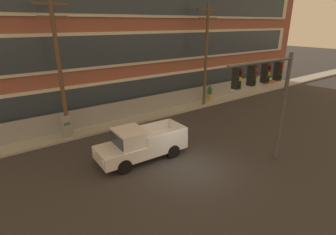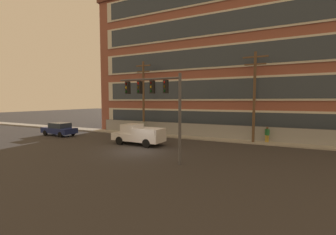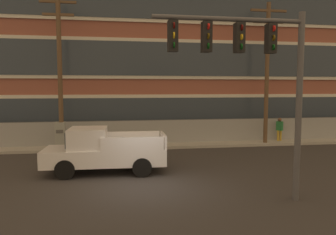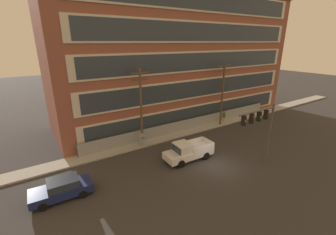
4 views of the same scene
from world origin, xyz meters
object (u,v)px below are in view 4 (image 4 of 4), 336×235
Objects in this scene: pickup_truck_white at (188,151)px; utility_pole_near_corner at (141,106)px; traffic_signal_mast at (261,123)px; utility_pole_midblock at (223,92)px; pedestrian_near_cabinet at (224,116)px; electrical_cabinet at (142,140)px; sedan_navy at (62,188)px.

pickup_truck_white is 6.99m from utility_pole_near_corner.
traffic_signal_mast is 11.31m from utility_pole_midblock.
traffic_signal_mast is 12.85m from pedestrian_near_cabinet.
pickup_truck_white reaches higher than electrical_cabinet.
traffic_signal_mast is at bearing -53.56° from utility_pole_near_corner.
utility_pole_near_corner is at bearing -177.29° from pedestrian_near_cabinet.
electrical_cabinet is (-7.31, 9.83, -3.63)m from traffic_signal_mast.
utility_pole_midblock is at bearing 0.66° from utility_pole_near_corner.
electrical_cabinet reaches higher than pedestrian_near_cabinet.
sedan_navy is 23.67m from pedestrian_near_cabinet.
pedestrian_near_cabinet is at bearing 22.19° from utility_pole_midblock.
pickup_truck_white is at bearing -63.95° from electrical_cabinet.
pickup_truck_white reaches higher than sedan_navy.
pickup_truck_white is at bearing -152.68° from pedestrian_near_cabinet.
utility_pole_near_corner is (-2.49, 5.21, 3.93)m from pickup_truck_white.
traffic_signal_mast is at bearing -53.38° from electrical_cabinet.
traffic_signal_mast is 12.18m from utility_pole_near_corner.
utility_pole_midblock is 5.26× the size of electrical_cabinet.
utility_pole_near_corner is (-7.23, 9.79, 0.38)m from traffic_signal_mast.
utility_pole_midblock is (5.37, 9.94, 0.46)m from traffic_signal_mast.
electrical_cabinet is at bearing -179.52° from utility_pole_midblock.
pedestrian_near_cabinet is (1.25, 0.51, -3.96)m from utility_pole_midblock.
traffic_signal_mast is 0.67× the size of utility_pole_midblock.
pedestrian_near_cabinet is at bearing 2.71° from utility_pole_near_corner.
pickup_truck_white is at bearing -152.08° from utility_pole_midblock.
utility_pole_near_corner reaches higher than electrical_cabinet.
electrical_cabinet is (-2.57, 5.25, -0.08)m from pickup_truck_white.
electrical_cabinet is at bearing -177.47° from pedestrian_near_cabinet.
pedestrian_near_cabinet is at bearing 57.66° from traffic_signal_mast.
sedan_navy is (-11.73, 0.65, -0.13)m from pickup_truck_white.
traffic_signal_mast is 3.57× the size of pedestrian_near_cabinet.
utility_pole_midblock reaches higher than traffic_signal_mast.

